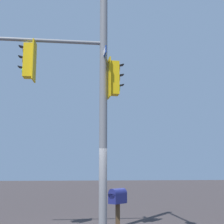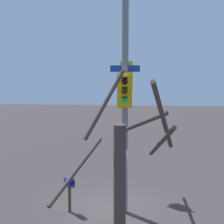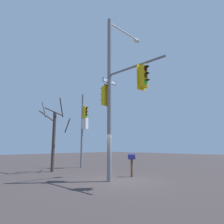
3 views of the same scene
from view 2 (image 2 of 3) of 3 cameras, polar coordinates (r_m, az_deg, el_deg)
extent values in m
plane|color=#362F30|center=(13.34, 0.09, -16.94)|extent=(80.00, 80.00, 0.00)
cylinder|color=slate|center=(11.92, 2.32, 3.95)|extent=(0.25, 0.25, 9.56)
cylinder|color=slate|center=(13.74, 2.59, 9.30)|extent=(0.19, 3.67, 0.12)
cube|color=gold|center=(14.30, 2.64, 6.41)|extent=(0.38, 0.32, 1.10)
cube|color=gold|center=(14.13, 2.57, 6.41)|extent=(0.56, 0.07, 1.30)
cylinder|color=#2F0403|center=(14.46, 2.71, 7.77)|extent=(0.22, 0.04, 0.22)
cube|color=black|center=(14.54, 2.74, 8.24)|extent=(0.22, 0.17, 0.06)
cylinder|color=#352504|center=(14.46, 2.70, 6.42)|extent=(0.22, 0.04, 0.22)
cube|color=black|center=(14.54, 2.74, 6.90)|extent=(0.22, 0.17, 0.06)
cylinder|color=#19D147|center=(14.47, 2.70, 5.08)|extent=(0.22, 0.04, 0.22)
cube|color=black|center=(14.54, 2.73, 5.56)|extent=(0.22, 0.17, 0.06)
cylinder|color=slate|center=(14.30, 2.65, 8.92)|extent=(0.04, 0.04, 0.15)
cube|color=gold|center=(11.58, 2.27, 3.82)|extent=(0.38, 0.32, 1.10)
cube|color=gold|center=(11.75, 2.25, 3.87)|extent=(0.56, 0.08, 1.30)
cylinder|color=#2F0403|center=(11.40, 2.29, 5.48)|extent=(0.22, 0.04, 0.22)
cube|color=black|center=(11.32, 2.30, 6.08)|extent=(0.22, 0.17, 0.06)
cylinder|color=#352504|center=(11.41, 2.28, 3.78)|extent=(0.22, 0.04, 0.22)
cube|color=black|center=(11.33, 2.29, 4.36)|extent=(0.22, 0.17, 0.06)
cylinder|color=#19D147|center=(11.44, 2.27, 2.08)|extent=(0.22, 0.04, 0.22)
cube|color=black|center=(11.35, 2.28, 2.65)|extent=(0.22, 0.17, 0.06)
cube|color=navy|center=(11.90, 2.34, 7.77)|extent=(1.10, 0.09, 0.24)
cube|color=white|center=(11.92, 2.34, 7.77)|extent=(1.00, 0.06, 0.18)
cube|color=#4C3823|center=(12.98, -7.58, -15.19)|extent=(0.10, 0.10, 1.05)
cube|color=navy|center=(12.75, -7.63, -12.51)|extent=(0.48, 0.48, 0.24)
cylinder|color=navy|center=(12.71, -7.64, -12.00)|extent=(0.48, 0.48, 0.24)
cylinder|color=#433732|center=(5.87, 9.14, -1.14)|extent=(0.55, 1.69, 1.46)
cylinder|color=#433732|center=(6.61, 5.19, -2.06)|extent=(1.08, 0.90, 0.63)
cylinder|color=#433732|center=(6.35, 8.78, -5.36)|extent=(0.42, 1.66, 0.95)
cylinder|color=#433732|center=(6.45, -1.33, 1.40)|extent=(0.82, 0.78, 1.39)
cylinder|color=#433732|center=(6.83, -6.18, -10.09)|extent=(0.83, 1.89, 0.98)
camera|label=1|loc=(17.08, -34.70, -6.08)|focal=52.54mm
camera|label=3|loc=(21.39, 24.43, -3.12)|focal=31.78mm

